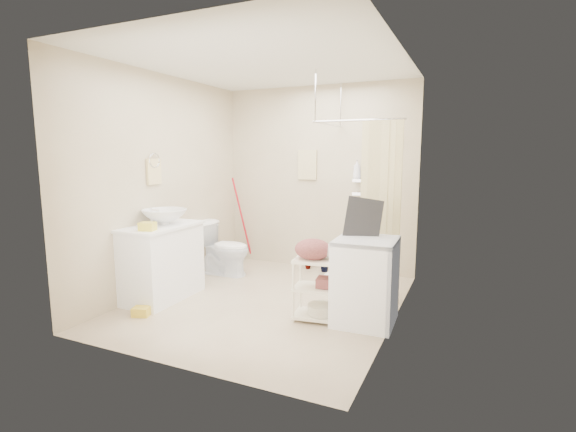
% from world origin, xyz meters
% --- Properties ---
extents(floor, '(3.20, 3.20, 0.00)m').
position_xyz_m(floor, '(0.00, 0.00, 0.00)').
color(floor, '#C6B394').
rests_on(floor, ground).
extents(ceiling, '(2.80, 3.20, 0.04)m').
position_xyz_m(ceiling, '(0.00, 0.00, 2.60)').
color(ceiling, silver).
rests_on(ceiling, ground).
extents(wall_back, '(2.80, 0.04, 2.60)m').
position_xyz_m(wall_back, '(0.00, 1.60, 1.30)').
color(wall_back, beige).
rests_on(wall_back, ground).
extents(wall_front, '(2.80, 0.04, 2.60)m').
position_xyz_m(wall_front, '(0.00, -1.60, 1.30)').
color(wall_front, beige).
rests_on(wall_front, ground).
extents(wall_left, '(0.04, 3.20, 2.60)m').
position_xyz_m(wall_left, '(-1.40, 0.00, 1.30)').
color(wall_left, beige).
rests_on(wall_left, ground).
extents(wall_right, '(0.04, 3.20, 2.60)m').
position_xyz_m(wall_right, '(1.40, 0.00, 1.30)').
color(wall_right, beige).
rests_on(wall_right, ground).
extents(vanity, '(0.56, 0.98, 0.86)m').
position_xyz_m(vanity, '(-1.16, -0.38, 0.43)').
color(vanity, white).
rests_on(vanity, ground).
extents(sink, '(0.61, 0.61, 0.17)m').
position_xyz_m(sink, '(-1.16, -0.30, 0.94)').
color(sink, silver).
rests_on(sink, vanity).
extents(counter_basket, '(0.19, 0.16, 0.09)m').
position_xyz_m(counter_basket, '(-1.05, -0.70, 0.90)').
color(counter_basket, yellow).
rests_on(counter_basket, vanity).
extents(floor_basket, '(0.29, 0.26, 0.13)m').
position_xyz_m(floor_basket, '(-1.00, -0.91, 0.07)').
color(floor_basket, yellow).
rests_on(floor_basket, ground).
extents(toilet, '(0.73, 0.43, 0.74)m').
position_xyz_m(toilet, '(-1.04, 0.73, 0.37)').
color(toilet, white).
rests_on(toilet, ground).
extents(mop, '(0.14, 0.14, 1.29)m').
position_xyz_m(mop, '(-1.23, 1.48, 0.64)').
color(mop, red).
rests_on(mop, ground).
extents(potted_plant_a, '(0.21, 0.19, 0.34)m').
position_xyz_m(potted_plant_a, '(-0.09, 1.45, 0.17)').
color(potted_plant_a, '#9C4D26').
rests_on(potted_plant_a, ground).
extents(potted_plant_b, '(0.22, 0.21, 0.31)m').
position_xyz_m(potted_plant_b, '(0.20, 1.40, 0.15)').
color(potted_plant_b, brown).
rests_on(potted_plant_b, ground).
extents(hanging_towel, '(0.28, 0.03, 0.42)m').
position_xyz_m(hanging_towel, '(-0.15, 1.58, 1.50)').
color(hanging_towel, beige).
rests_on(hanging_towel, wall_back).
extents(towel_ring, '(0.04, 0.22, 0.34)m').
position_xyz_m(towel_ring, '(-1.38, -0.20, 1.47)').
color(towel_ring, beige).
rests_on(towel_ring, wall_left).
extents(tp_holder, '(0.08, 0.12, 0.14)m').
position_xyz_m(tp_holder, '(-1.36, 0.05, 0.72)').
color(tp_holder, white).
rests_on(tp_holder, wall_left).
extents(shower, '(1.10, 1.10, 2.10)m').
position_xyz_m(shower, '(0.85, 1.05, 1.05)').
color(shower, white).
rests_on(shower, ground).
extents(shampoo_bottle_a, '(0.11, 0.11, 0.26)m').
position_xyz_m(shampoo_bottle_a, '(0.60, 1.50, 1.45)').
color(shampoo_bottle_a, white).
rests_on(shampoo_bottle_a, shower).
extents(shampoo_bottle_b, '(0.10, 0.10, 0.17)m').
position_xyz_m(shampoo_bottle_b, '(0.75, 1.50, 1.41)').
color(shampoo_bottle_b, '#4264A1').
rests_on(shampoo_bottle_b, shower).
extents(washing_machine, '(0.60, 0.62, 0.84)m').
position_xyz_m(washing_machine, '(1.14, -0.11, 0.42)').
color(washing_machine, white).
rests_on(washing_machine, ground).
extents(laundry_rack, '(0.59, 0.39, 0.75)m').
position_xyz_m(laundry_rack, '(0.73, -0.24, 0.38)').
color(laundry_rack, white).
rests_on(laundry_rack, ground).
extents(ironing_board, '(0.37, 0.19, 1.27)m').
position_xyz_m(ironing_board, '(1.04, -0.06, 0.63)').
color(ironing_board, black).
rests_on(ironing_board, ground).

